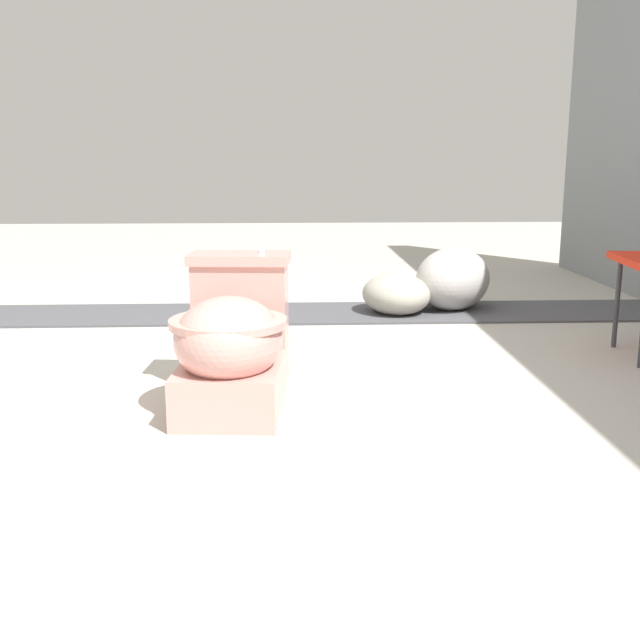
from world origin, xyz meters
The scene contains 5 objects.
ground_plane centered at (0.00, 0.00, 0.00)m, with size 14.00×14.00×0.00m, color #B7B2A8.
gravel_strip centered at (-1.27, 0.50, 0.01)m, with size 0.56×8.00×0.01m, color #4C4C51.
toilet centered at (0.24, 0.20, 0.22)m, with size 0.66×0.42×0.52m.
boulder_near centered at (-1.25, 0.99, 0.11)m, with size 0.40×0.36×0.23m, color #ADA899.
boulder_far centered at (-1.36, 1.32, 0.18)m, with size 0.51×0.39×0.35m, color #B7B2AD.
Camera 1 is at (2.75, 0.39, 0.85)m, focal length 42.00 mm.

